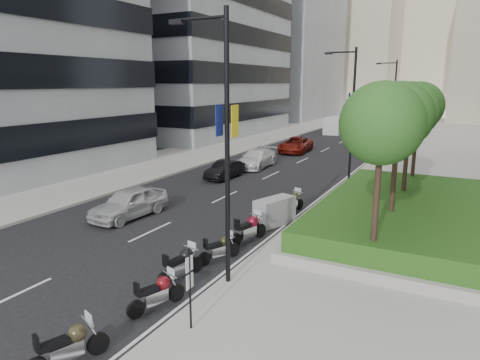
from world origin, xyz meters
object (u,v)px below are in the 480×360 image
Objects in this scene: motorcycle_3 at (220,248)px; parking_sign at (190,285)px; motorcycle_5 at (275,212)px; lamp_post_1 at (351,109)px; motorcycle_4 at (249,229)px; delivery_van at (335,126)px; motorcycle_0 at (69,346)px; car_b at (225,170)px; motorcycle_1 at (158,293)px; car_c at (257,158)px; motorcycle_2 at (182,264)px; lamp_post_2 at (392,100)px; lamp_post_0 at (223,137)px; motorcycle_6 at (292,202)px; car_a at (129,203)px; car_d at (296,145)px.

parking_sign is at bearing -135.94° from motorcycle_3.
lamp_post_1 is at bearing 13.54° from motorcycle_5.
delivery_van is (-7.66, 41.72, 0.44)m from motorcycle_4.
motorcycle_0 is 21.23m from car_b.
motorcycle_1 is at bearing 159.47° from parking_sign.
car_c is 0.94× the size of delivery_van.
lamp_post_1 is 4.30× the size of motorcycle_2.
motorcycle_5 is at bearing -95.20° from lamp_post_1.
parking_sign is at bearing -151.80° from motorcycle_5.
lamp_post_2 reaches higher than motorcycle_2.
car_c is at bearing 112.34° from lamp_post_0.
car_a is at bearing 135.29° from motorcycle_6.
motorcycle_5 is at bearing -63.86° from car_c.
lamp_post_2 is 26.55m from motorcycle_6.
parking_sign is 23.90m from car_c.
motorcycle_0 is 3.16m from motorcycle_1.
car_d is (-6.87, 21.42, 0.08)m from motorcycle_5.
car_a reaches higher than car_d.
lamp_post_2 reaches higher than motorcycle_1.
parking_sign is 5.04m from motorcycle_3.
car_d reaches higher than motorcycle_2.
lamp_post_0 reaches higher than parking_sign.
motorcycle_4 is (-0.04, 6.33, 0.06)m from motorcycle_1.
motorcycle_3 is 0.34× the size of delivery_van.
parking_sign reaches higher than motorcycle_2.
motorcycle_0 is 14.39m from motorcycle_6.
lamp_post_0 is 1.78× the size of car_c.
delivery_van reaches higher than car_b.
lamp_post_1 is 14.19m from car_d.
motorcycle_5 is at bearing 21.33° from motorcycle_3.
motorcycle_0 is at bearing -162.28° from motorcycle_5.
lamp_post_2 is 3.84× the size of motorcycle_5.
motorcycle_2 reaches higher than motorcycle_3.
car_d is (-6.85, 30.43, 0.21)m from motorcycle_1.
motorcycle_5 is 2.24m from motorcycle_6.
motorcycle_0 is 0.39× the size of car_c.
car_c reaches higher than motorcycle_0.
lamp_post_0 is at bearing -24.31° from car_a.
motorcycle_4 is at bearing -80.72° from delivery_van.
motorcycle_6 is (-1.55, 11.85, -0.88)m from parking_sign.
motorcycle_3 is at bearing -163.13° from motorcycle_5.
motorcycle_4 is 2.67m from motorcycle_5.
motorcycle_2 is 0.98× the size of motorcycle_6.
lamp_post_0 is at bearing -151.41° from motorcycle_4.
lamp_post_0 is 9.96m from motorcycle_6.
delivery_van is (-7.77, 36.82, 0.47)m from motorcycle_6.
motorcycle_0 is at bearing -51.33° from car_a.
motorcycle_0 is at bearing -165.36° from motorcycle_2.
delivery_van is (-0.73, 26.37, 0.31)m from car_c.
motorcycle_2 is 8.00m from car_a.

